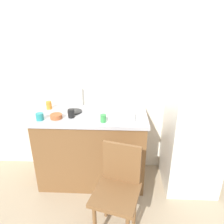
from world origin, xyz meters
TOP-DOWN VIEW (x-y plane):
  - ground_plane at (0.00, 0.00)m, footprint 8.00×8.00m
  - back_wall at (0.00, 1.00)m, footprint 4.80×0.10m
  - cabinet_base at (-0.28, 0.65)m, footprint 1.26×0.60m
  - countertop at (-0.28, 0.65)m, footprint 1.30×0.64m
  - faucet at (-0.43, 0.90)m, footprint 0.02×0.02m
  - refrigerator at (0.92, 0.63)m, footprint 0.59×0.64m
  - chair at (0.05, -0.07)m, footprint 0.49×0.49m
  - dish_tray at (0.08, 0.56)m, footprint 0.28×0.20m
  - terracotta_bowl at (-0.64, 0.51)m, footprint 0.13×0.13m
  - hotplate at (-0.48, 0.69)m, footprint 0.17×0.17m
  - cup_orange at (-0.81, 0.79)m, footprint 0.07×0.07m
  - cup_black at (-0.48, 0.55)m, footprint 0.07×0.07m
  - cup_green at (-0.12, 0.44)m, footprint 0.06×0.06m
  - cup_teal at (-0.81, 0.46)m, footprint 0.08×0.08m

SIDE VIEW (x-z plane):
  - ground_plane at x=0.00m, z-range 0.00..0.00m
  - cabinet_base at x=-0.28m, z-range 0.00..0.88m
  - chair at x=0.05m, z-range 0.05..0.94m
  - refrigerator at x=0.92m, z-range 0.00..1.32m
  - countertop at x=-0.28m, z-range 0.88..0.92m
  - hotplate at x=-0.48m, z-range 0.92..0.94m
  - terracotta_bowl at x=-0.64m, z-range 0.92..0.97m
  - dish_tray at x=0.08m, z-range 0.92..0.97m
  - cup_teal at x=-0.81m, z-range 0.92..0.99m
  - cup_green at x=-0.12m, z-range 0.92..1.00m
  - cup_black at x=-0.48m, z-range 0.92..1.01m
  - cup_orange at x=-0.81m, z-range 0.92..1.01m
  - faucet at x=-0.43m, z-range 0.92..1.16m
  - back_wall at x=0.00m, z-range 0.00..2.46m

